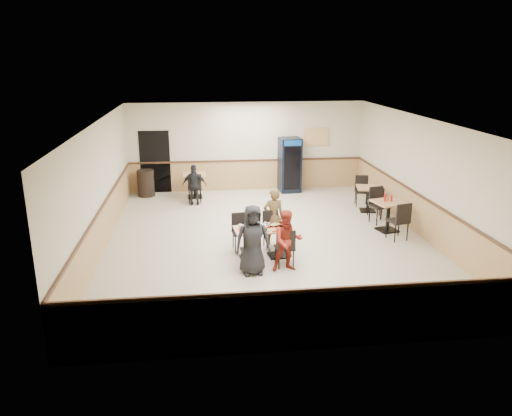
{
  "coord_description": "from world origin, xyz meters",
  "views": [
    {
      "loc": [
        -1.68,
        -11.75,
        4.46
      ],
      "look_at": [
        -0.34,
        -0.5,
        1.0
      ],
      "focal_mm": 35.0,
      "sensor_mm": 36.0,
      "label": 1
    }
  ],
  "objects": [
    {
      "name": "ground",
      "position": [
        0.0,
        0.0,
        0.0
      ],
      "size": [
        10.0,
        10.0,
        0.0
      ],
      "primitive_type": "plane",
      "color": "beige",
      "rests_on": "ground"
    },
    {
      "name": "diner_woman_right",
      "position": [
        0.17,
        -1.92,
        0.68
      ],
      "size": [
        0.7,
        0.57,
        1.36
      ],
      "primitive_type": "imported",
      "rotation": [
        0.0,
        0.0,
        0.09
      ],
      "color": "maroon",
      "rests_on": "ground"
    },
    {
      "name": "side_table_near_chair_north",
      "position": [
        3.27,
        0.93,
        0.51
      ],
      "size": [
        0.57,
        0.57,
        1.02
      ],
      "primitive_type": null,
      "rotation": [
        0.0,
        0.0,
        0.23
      ],
      "color": "black",
      "rests_on": "ground"
    },
    {
      "name": "side_table_near",
      "position": [
        3.27,
        0.28,
        0.54
      ],
      "size": [
        0.91,
        0.91,
        0.81
      ],
      "rotation": [
        0.0,
        0.0,
        0.23
      ],
      "color": "black",
      "rests_on": "ground"
    },
    {
      "name": "diner_man_opposite",
      "position": [
        0.12,
        -0.3,
        0.7
      ],
      "size": [
        0.54,
        0.37,
        1.4
      ],
      "primitive_type": "imported",
      "rotation": [
        0.0,
        0.0,
        3.22
      ],
      "color": "brown",
      "rests_on": "ground"
    },
    {
      "name": "pepsi_cooler",
      "position": [
        1.42,
        4.59,
        0.92
      ],
      "size": [
        0.74,
        0.75,
        1.84
      ],
      "rotation": [
        0.0,
        0.0,
        0.07
      ],
      "color": "black",
      "rests_on": "ground"
    },
    {
      "name": "room_shell",
      "position": [
        1.78,
        2.55,
        0.58
      ],
      "size": [
        10.0,
        10.0,
        10.0
      ],
      "color": "silver",
      "rests_on": "ground"
    },
    {
      "name": "back_table_chair_lone",
      "position": [
        -1.8,
        3.58,
        0.49
      ],
      "size": [
        0.47,
        0.47,
        0.99
      ],
      "primitive_type": null,
      "rotation": [
        0.0,
        0.0,
        3.17
      ],
      "color": "black",
      "rests_on": "ground"
    },
    {
      "name": "tabletop_clutter",
      "position": [
        -0.17,
        -1.19,
        0.74
      ],
      "size": [
        1.26,
        0.66,
        0.12
      ],
      "rotation": [
        0.0,
        0.0,
        0.09
      ],
      "color": "#A9140B",
      "rests_on": "main_table"
    },
    {
      "name": "back_table",
      "position": [
        -1.8,
        4.2,
        0.52
      ],
      "size": [
        0.75,
        0.75,
        0.78
      ],
      "rotation": [
        0.0,
        0.0,
        0.03
      ],
      "color": "black",
      "rests_on": "ground"
    },
    {
      "name": "condiment_caddy",
      "position": [
        3.24,
        0.33,
        0.9
      ],
      "size": [
        0.23,
        0.06,
        0.2
      ],
      "color": "red",
      "rests_on": "side_table_near"
    },
    {
      "name": "side_table_far_chair_north",
      "position": [
        3.33,
        2.63,
        0.47
      ],
      "size": [
        0.52,
        0.52,
        0.94
      ],
      "primitive_type": null,
      "rotation": [
        0.0,
        0.0,
        -0.2
      ],
      "color": "black",
      "rests_on": "ground"
    },
    {
      "name": "side_table_far_chair_south",
      "position": [
        3.33,
        1.44,
        0.47
      ],
      "size": [
        0.52,
        0.52,
        0.94
      ],
      "primitive_type": null,
      "rotation": [
        0.0,
        0.0,
        2.94
      ],
      "color": "black",
      "rests_on": "ground"
    },
    {
      "name": "side_table_far",
      "position": [
        3.33,
        2.04,
        0.5
      ],
      "size": [
        0.82,
        0.82,
        0.75
      ],
      "rotation": [
        0.0,
        0.0,
        -0.2
      ],
      "color": "black",
      "rests_on": "ground"
    },
    {
      "name": "trash_bin",
      "position": [
        -3.41,
        4.55,
        0.44
      ],
      "size": [
        0.55,
        0.55,
        0.87
      ],
      "primitive_type": "cylinder",
      "color": "black",
      "rests_on": "ground"
    },
    {
      "name": "lone_diner",
      "position": [
        -1.8,
        3.32,
        0.64
      ],
      "size": [
        0.77,
        0.38,
        1.28
      ],
      "primitive_type": "imported",
      "rotation": [
        0.0,
        0.0,
        3.05
      ],
      "color": "black",
      "rests_on": "ground"
    },
    {
      "name": "diner_woman_left",
      "position": [
        -0.59,
        -1.99,
        0.76
      ],
      "size": [
        0.78,
        0.54,
        1.52
      ],
      "primitive_type": "imported",
      "rotation": [
        0.0,
        0.0,
        0.08
      ],
      "color": "black",
      "rests_on": "ground"
    },
    {
      "name": "side_table_near_chair_south",
      "position": [
        3.27,
        -0.37,
        0.51
      ],
      "size": [
        0.57,
        0.57,
        1.02
      ],
      "primitive_type": null,
      "rotation": [
        0.0,
        0.0,
        3.38
      ],
      "color": "black",
      "rests_on": "ground"
    },
    {
      "name": "main_table",
      "position": [
        -0.24,
        -1.15,
        0.48
      ],
      "size": [
        1.39,
        0.79,
        0.71
      ],
      "rotation": [
        0.0,
        0.0,
        0.09
      ],
      "color": "black",
      "rests_on": "ground"
    },
    {
      "name": "main_chairs",
      "position": [
        -0.28,
        -1.15,
        0.45
      ],
      "size": [
        1.32,
        1.67,
        0.91
      ],
      "rotation": [
        0.0,
        0.0,
        0.09
      ],
      "color": "black",
      "rests_on": "ground"
    }
  ]
}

